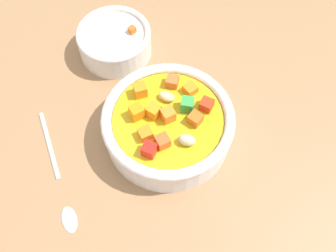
# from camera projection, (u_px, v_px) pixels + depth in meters

# --- Properties ---
(ground_plane) EXTENTS (1.40, 1.40, 0.02)m
(ground_plane) POSITION_uv_depth(u_px,v_px,m) (168.00, 138.00, 0.59)
(ground_plane) COLOR #9E754F
(soup_bowl_main) EXTENTS (0.19, 0.19, 0.07)m
(soup_bowl_main) POSITION_uv_depth(u_px,v_px,m) (168.00, 124.00, 0.56)
(soup_bowl_main) COLOR white
(soup_bowl_main) RESTS_ON ground_plane
(spoon) EXTENTS (0.16, 0.13, 0.01)m
(spoon) POSITION_uv_depth(u_px,v_px,m) (59.00, 182.00, 0.54)
(spoon) COLOR silver
(spoon) RESTS_ON ground_plane
(side_bowl_small) EXTENTS (0.12, 0.12, 0.05)m
(side_bowl_small) POSITION_uv_depth(u_px,v_px,m) (115.00, 41.00, 0.64)
(side_bowl_small) COLOR white
(side_bowl_small) RESTS_ON ground_plane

